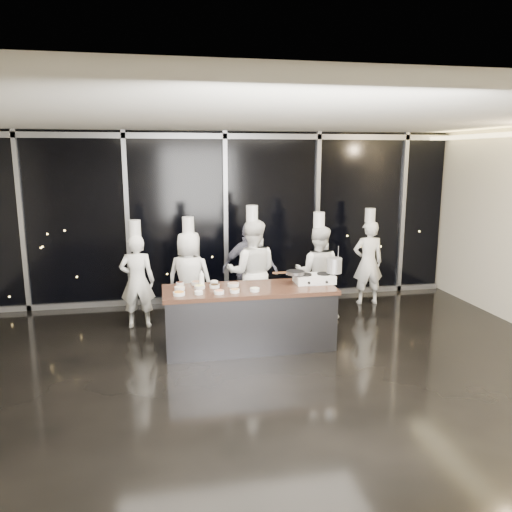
{
  "coord_description": "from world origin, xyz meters",
  "views": [
    {
      "loc": [
        -1.22,
        -5.89,
        2.76
      ],
      "look_at": [
        0.16,
        1.2,
        1.3
      ],
      "focal_mm": 35.0,
      "sensor_mm": 36.0,
      "label": 1
    }
  ],
  "objects": [
    {
      "name": "ground",
      "position": [
        0.0,
        0.0,
        0.0
      ],
      "size": [
        9.0,
        9.0,
        0.0
      ],
      "primitive_type": "plane",
      "color": "black",
      "rests_on": "ground"
    },
    {
      "name": "room_shell",
      "position": [
        0.18,
        0.0,
        2.25
      ],
      "size": [
        9.02,
        7.02,
        3.21
      ],
      "color": "beige",
      "rests_on": "ground"
    },
    {
      "name": "window_wall",
      "position": [
        0.0,
        3.43,
        1.6
      ],
      "size": [
        8.9,
        0.11,
        3.2
      ],
      "color": "black",
      "rests_on": "ground"
    },
    {
      "name": "demo_counter",
      "position": [
        0.0,
        0.9,
        0.45
      ],
      "size": [
        2.46,
        0.86,
        0.9
      ],
      "color": "#36353A",
      "rests_on": "ground"
    },
    {
      "name": "stove",
      "position": [
        1.0,
        1.0,
        0.96
      ],
      "size": [
        0.59,
        0.38,
        0.14
      ],
      "rotation": [
        0.0,
        0.0,
        -0.02
      ],
      "color": "silver",
      "rests_on": "demo_counter"
    },
    {
      "name": "frying_pan",
      "position": [
        0.7,
        1.01,
        1.06
      ],
      "size": [
        0.48,
        0.28,
        0.05
      ],
      "rotation": [
        0.0,
        0.0,
        -0.02
      ],
      "color": "slate",
      "rests_on": "stove"
    },
    {
      "name": "stock_pot",
      "position": [
        1.3,
        0.98,
        1.15
      ],
      "size": [
        0.23,
        0.23,
        0.23
      ],
      "primitive_type": "cylinder",
      "rotation": [
        0.0,
        0.0,
        -0.02
      ],
      "color": "silver",
      "rests_on": "stove"
    },
    {
      "name": "prep_bowls",
      "position": [
        -0.58,
        0.92,
        0.93
      ],
      "size": [
        1.19,
        0.7,
        0.05
      ],
      "color": "silver",
      "rests_on": "demo_counter"
    },
    {
      "name": "squeeze_bottle",
      "position": [
        -0.67,
        1.05,
        1.02
      ],
      "size": [
        0.07,
        0.07,
        0.26
      ],
      "color": "white",
      "rests_on": "demo_counter"
    },
    {
      "name": "chef_far_left",
      "position": [
        -1.62,
        2.12,
        0.79
      ],
      "size": [
        0.59,
        0.41,
        1.76
      ],
      "rotation": [
        0.0,
        0.0,
        3.05
      ],
      "color": "white",
      "rests_on": "ground"
    },
    {
      "name": "chef_left",
      "position": [
        -0.78,
        2.11,
        0.79
      ],
      "size": [
        0.89,
        0.75,
        1.79
      ],
      "rotation": [
        0.0,
        0.0,
        2.75
      ],
      "color": "white",
      "rests_on": "ground"
    },
    {
      "name": "chef_center",
      "position": [
        0.23,
        1.93,
        0.88
      ],
      "size": [
        0.96,
        0.81,
        1.97
      ],
      "rotation": [
        0.0,
        0.0,
        2.96
      ],
      "color": "white",
      "rests_on": "ground"
    },
    {
      "name": "guest",
      "position": [
        0.26,
        2.27,
        0.82
      ],
      "size": [
        1.05,
        0.75,
        1.65
      ],
      "rotation": [
        0.0,
        0.0,
        2.73
      ],
      "color": "#16173E",
      "rests_on": "ground"
    },
    {
      "name": "chef_right",
      "position": [
        1.37,
        1.96,
        0.82
      ],
      "size": [
        0.96,
        0.87,
        1.84
      ],
      "rotation": [
        0.0,
        0.0,
        2.74
      ],
      "color": "white",
      "rests_on": "ground"
    },
    {
      "name": "chef_side",
      "position": [
        2.57,
        2.65,
        0.81
      ],
      "size": [
        0.6,
        0.41,
        1.81
      ],
      "rotation": [
        0.0,
        0.0,
        3.09
      ],
      "color": "white",
      "rests_on": "ground"
    }
  ]
}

